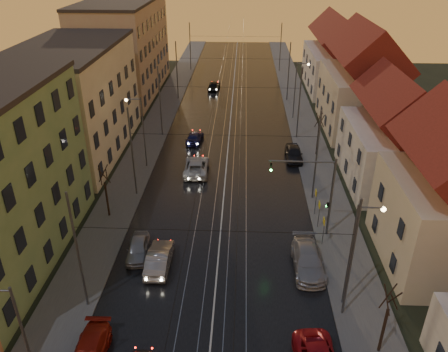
# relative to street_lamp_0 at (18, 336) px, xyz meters

# --- Properties ---
(road) EXTENTS (16.00, 120.00, 0.04)m
(road) POSITION_rel_street_lamp_0_xyz_m (9.10, 38.00, -4.87)
(road) COLOR black
(road) RESTS_ON ground
(sidewalk_left) EXTENTS (4.00, 120.00, 0.15)m
(sidewalk_left) POSITION_rel_street_lamp_0_xyz_m (-0.90, 38.00, -4.81)
(sidewalk_left) COLOR #4C4C4C
(sidewalk_left) RESTS_ON ground
(sidewalk_right) EXTENTS (4.00, 120.00, 0.15)m
(sidewalk_right) POSITION_rel_street_lamp_0_xyz_m (19.10, 38.00, -4.81)
(sidewalk_right) COLOR #4C4C4C
(sidewalk_right) RESTS_ON ground
(tram_rail_0) EXTENTS (0.06, 120.00, 0.03)m
(tram_rail_0) POSITION_rel_street_lamp_0_xyz_m (6.90, 38.00, -4.83)
(tram_rail_0) COLOR gray
(tram_rail_0) RESTS_ON road
(tram_rail_1) EXTENTS (0.06, 120.00, 0.03)m
(tram_rail_1) POSITION_rel_street_lamp_0_xyz_m (8.33, 38.00, -4.83)
(tram_rail_1) COLOR gray
(tram_rail_1) RESTS_ON road
(tram_rail_2) EXTENTS (0.06, 120.00, 0.03)m
(tram_rail_2) POSITION_rel_street_lamp_0_xyz_m (9.87, 38.00, -4.83)
(tram_rail_2) COLOR gray
(tram_rail_2) RESTS_ON road
(tram_rail_3) EXTENTS (0.06, 120.00, 0.03)m
(tram_rail_3) POSITION_rel_street_lamp_0_xyz_m (11.30, 38.00, -4.83)
(tram_rail_3) COLOR gray
(tram_rail_3) RESTS_ON road
(apartment_left_2) EXTENTS (10.00, 20.00, 12.00)m
(apartment_left_2) POSITION_rel_street_lamp_0_xyz_m (-8.40, 32.00, 1.11)
(apartment_left_2) COLOR beige
(apartment_left_2) RESTS_ON ground
(apartment_left_3) EXTENTS (10.00, 24.00, 14.00)m
(apartment_left_3) POSITION_rel_street_lamp_0_xyz_m (-8.40, 56.00, 2.11)
(apartment_left_3) COLOR #A47F69
(apartment_left_3) RESTS_ON ground
(house_right_2) EXTENTS (9.18, 12.24, 9.20)m
(house_right_2) POSITION_rel_street_lamp_0_xyz_m (26.10, 26.00, -0.24)
(house_right_2) COLOR beige
(house_right_2) RESTS_ON ground
(house_right_3) EXTENTS (9.18, 14.28, 11.50)m
(house_right_3) POSITION_rel_street_lamp_0_xyz_m (26.10, 41.00, 0.92)
(house_right_3) COLOR beige
(house_right_3) RESTS_ON ground
(house_right_4) EXTENTS (9.18, 16.32, 10.00)m
(house_right_4) POSITION_rel_street_lamp_0_xyz_m (26.10, 59.00, 0.16)
(house_right_4) COLOR beige
(house_right_4) RESTS_ON ground
(catenary_pole_l_1) EXTENTS (0.16, 0.16, 9.00)m
(catenary_pole_l_1) POSITION_rel_street_lamp_0_xyz_m (0.50, 7.00, -0.39)
(catenary_pole_l_1) COLOR #595B60
(catenary_pole_l_1) RESTS_ON ground
(catenary_pole_r_1) EXTENTS (0.16, 0.16, 9.00)m
(catenary_pole_r_1) POSITION_rel_street_lamp_0_xyz_m (17.70, 7.00, -0.39)
(catenary_pole_r_1) COLOR #595B60
(catenary_pole_r_1) RESTS_ON ground
(catenary_pole_l_2) EXTENTS (0.16, 0.16, 9.00)m
(catenary_pole_l_2) POSITION_rel_street_lamp_0_xyz_m (0.50, 22.00, -0.39)
(catenary_pole_l_2) COLOR #595B60
(catenary_pole_l_2) RESTS_ON ground
(catenary_pole_r_2) EXTENTS (0.16, 0.16, 9.00)m
(catenary_pole_r_2) POSITION_rel_street_lamp_0_xyz_m (17.70, 22.00, -0.39)
(catenary_pole_r_2) COLOR #595B60
(catenary_pole_r_2) RESTS_ON ground
(catenary_pole_l_3) EXTENTS (0.16, 0.16, 9.00)m
(catenary_pole_l_3) POSITION_rel_street_lamp_0_xyz_m (0.50, 37.00, -0.39)
(catenary_pole_l_3) COLOR #595B60
(catenary_pole_l_3) RESTS_ON ground
(catenary_pole_r_3) EXTENTS (0.16, 0.16, 9.00)m
(catenary_pole_r_3) POSITION_rel_street_lamp_0_xyz_m (17.70, 37.00, -0.39)
(catenary_pole_r_3) COLOR #595B60
(catenary_pole_r_3) RESTS_ON ground
(catenary_pole_l_4) EXTENTS (0.16, 0.16, 9.00)m
(catenary_pole_l_4) POSITION_rel_street_lamp_0_xyz_m (0.50, 52.00, -0.39)
(catenary_pole_l_4) COLOR #595B60
(catenary_pole_l_4) RESTS_ON ground
(catenary_pole_r_4) EXTENTS (0.16, 0.16, 9.00)m
(catenary_pole_r_4) POSITION_rel_street_lamp_0_xyz_m (17.70, 52.00, -0.39)
(catenary_pole_r_4) COLOR #595B60
(catenary_pole_r_4) RESTS_ON ground
(catenary_pole_l_5) EXTENTS (0.16, 0.16, 9.00)m
(catenary_pole_l_5) POSITION_rel_street_lamp_0_xyz_m (0.50, 70.00, -0.39)
(catenary_pole_l_5) COLOR #595B60
(catenary_pole_l_5) RESTS_ON ground
(catenary_pole_r_5) EXTENTS (0.16, 0.16, 9.00)m
(catenary_pole_r_5) POSITION_rel_street_lamp_0_xyz_m (17.70, 70.00, -0.39)
(catenary_pole_r_5) COLOR #595B60
(catenary_pole_r_5) RESTS_ON ground
(street_lamp_0) EXTENTS (1.75, 0.32, 8.00)m
(street_lamp_0) POSITION_rel_street_lamp_0_xyz_m (0.00, 0.00, 0.00)
(street_lamp_0) COLOR #595B60
(street_lamp_0) RESTS_ON ground
(street_lamp_1) EXTENTS (1.75, 0.32, 8.00)m
(street_lamp_1) POSITION_rel_street_lamp_0_xyz_m (18.21, 8.00, 0.00)
(street_lamp_1) COLOR #595B60
(street_lamp_1) RESTS_ON ground
(street_lamp_2) EXTENTS (1.75, 0.32, 8.00)m
(street_lamp_2) POSITION_rel_street_lamp_0_xyz_m (0.00, 28.00, 0.00)
(street_lamp_2) COLOR #595B60
(street_lamp_2) RESTS_ON ground
(street_lamp_3) EXTENTS (1.75, 0.32, 8.00)m
(street_lamp_3) POSITION_rel_street_lamp_0_xyz_m (18.21, 44.00, 0.00)
(street_lamp_3) COLOR #595B60
(street_lamp_3) RESTS_ON ground
(traffic_light_mast) EXTENTS (5.30, 0.32, 7.20)m
(traffic_light_mast) POSITION_rel_street_lamp_0_xyz_m (17.10, 16.00, -0.29)
(traffic_light_mast) COLOR #595B60
(traffic_light_mast) RESTS_ON ground
(bare_tree_0) EXTENTS (1.09, 1.09, 5.11)m
(bare_tree_0) POSITION_rel_street_lamp_0_xyz_m (-1.09, 18.00, -2.40)
(bare_tree_0) COLOR black
(bare_tree_0) RESTS_ON ground
(bare_tree_1) EXTENTS (1.09, 1.09, 5.11)m
(bare_tree_1) POSITION_rel_street_lamp_0_xyz_m (19.31, 4.00, -2.40)
(bare_tree_1) COLOR black
(bare_tree_1) RESTS_ON ground
(bare_tree_2) EXTENTS (1.09, 1.09, 5.11)m
(bare_tree_2) POSITION_rel_street_lamp_0_xyz_m (19.51, 32.00, -2.40)
(bare_tree_2) COLOR black
(bare_tree_2) RESTS_ON ground
(driving_car_1) EXTENTS (1.67, 4.71, 1.55)m
(driving_car_1) POSITION_rel_street_lamp_0_xyz_m (4.68, 11.32, -4.11)
(driving_car_1) COLOR gray
(driving_car_1) RESTS_ON ground
(driving_car_2) EXTENTS (2.66, 5.51, 1.51)m
(driving_car_2) POSITION_rel_street_lamp_0_xyz_m (5.93, 26.95, -4.13)
(driving_car_2) COLOR #B2B2B2
(driving_car_2) RESTS_ON ground
(driving_car_3) EXTENTS (2.11, 4.40, 1.24)m
(driving_car_3) POSITION_rel_street_lamp_0_xyz_m (4.89, 35.14, -4.27)
(driving_car_3) COLOR #161743
(driving_car_3) RESTS_ON ground
(driving_car_4) EXTENTS (2.15, 4.45, 1.46)m
(driving_car_4) POSITION_rel_street_lamp_0_xyz_m (5.86, 57.40, -4.15)
(driving_car_4) COLOR black
(driving_car_4) RESTS_ON ground
(parked_left_3) EXTENTS (1.92, 4.12, 1.36)m
(parked_left_3) POSITION_rel_street_lamp_0_xyz_m (2.76, 12.61, -4.20)
(parked_left_3) COLOR gray
(parked_left_3) RESTS_ON ground
(parked_right_1) EXTENTS (2.26, 5.46, 1.58)m
(parked_right_1) POSITION_rel_street_lamp_0_xyz_m (15.94, 11.59, -4.10)
(parked_right_1) COLOR #9C9BA1
(parked_right_1) RESTS_ON ground
(parked_right_2) EXTENTS (1.84, 4.55, 1.55)m
(parked_right_2) POSITION_rel_street_lamp_0_xyz_m (16.70, 30.64, -4.11)
(parked_right_2) COLOR black
(parked_right_2) RESTS_ON ground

